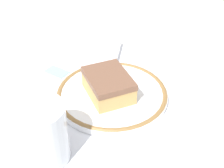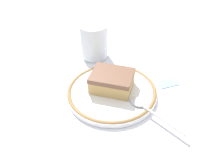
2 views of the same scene
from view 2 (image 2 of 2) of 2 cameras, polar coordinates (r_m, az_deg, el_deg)
The scene contains 7 objects.
ground_plane at distance 0.59m, azimuth 2.54°, elevation -1.45°, with size 2.40×2.40×0.00m, color #B7B2A8.
placemat at distance 0.59m, azimuth 2.54°, elevation -1.39°, with size 0.51×0.36×0.00m, color white.
plate at distance 0.57m, azimuth 0.00°, elevation -1.89°, with size 0.22×0.22×0.01m.
cake_slice at distance 0.56m, azimuth -0.01°, elevation 0.74°, with size 0.09×0.11×0.04m.
spoon at distance 0.53m, azimuth 7.93°, elevation -5.57°, with size 0.08×0.14×0.01m.
cup at distance 0.70m, azimuth -4.28°, elevation 9.78°, with size 0.08×0.08×0.10m.
sugar_packet at distance 0.62m, azimuth 13.27°, elevation 0.36°, with size 0.05×0.03×0.01m, color #8CB2E0.
Camera 2 is at (-0.43, -0.14, 0.39)m, focal length 37.95 mm.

